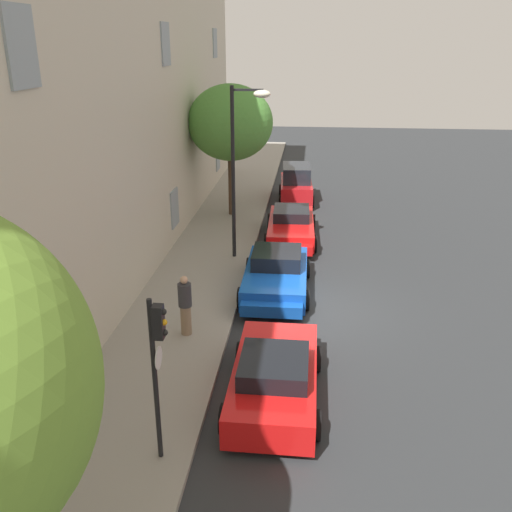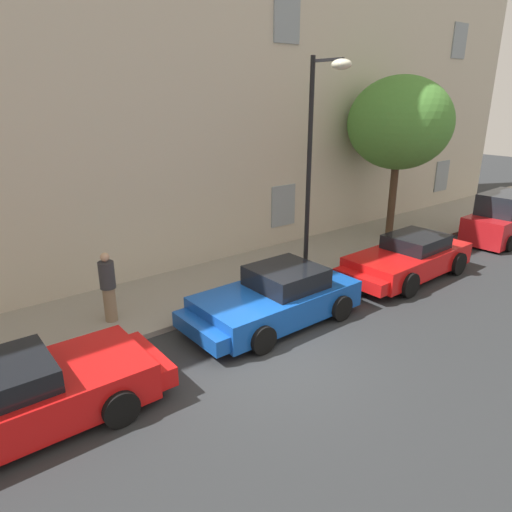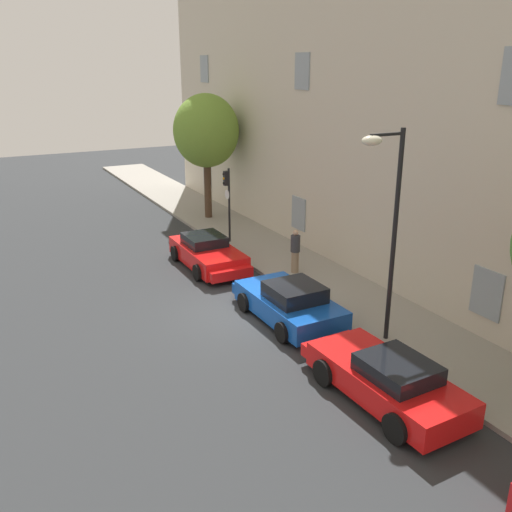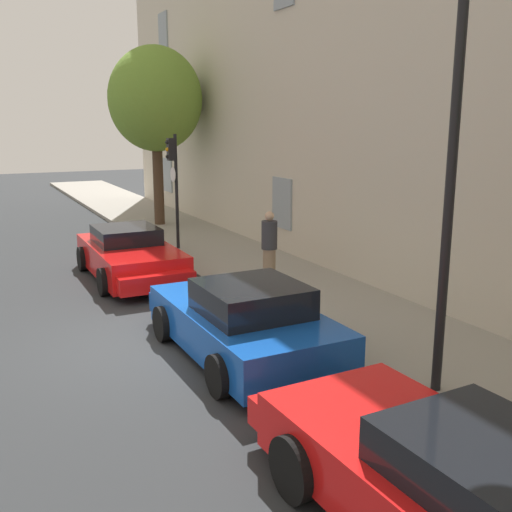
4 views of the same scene
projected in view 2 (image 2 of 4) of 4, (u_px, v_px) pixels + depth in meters
ground_plane at (274, 357)px, 10.10m from camera, size 80.00×80.00×0.00m
sidewalk at (180, 294)px, 13.13m from camera, size 60.00×3.30×0.14m
building_facade at (107, 48)px, 13.64m from camera, size 39.82×4.53×13.48m
sportscar_red_lead at (32, 394)px, 7.92m from camera, size 4.63×2.17×1.30m
sportscar_yellow_flank at (272, 300)px, 11.53m from camera, size 4.54×2.28×1.36m
sportscar_white_middle at (406, 259)px, 14.36m from camera, size 4.85×2.20×1.30m
hatchback_parked at (503, 219)px, 17.99m from camera, size 3.95×1.94×1.90m
tree_far_end at (400, 123)px, 17.18m from camera, size 3.87×3.87×6.02m
street_lamp at (320, 132)px, 12.99m from camera, size 0.44×1.42×6.33m
pedestrian_admiring at (108, 287)px, 11.19m from camera, size 0.49×0.49×1.77m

